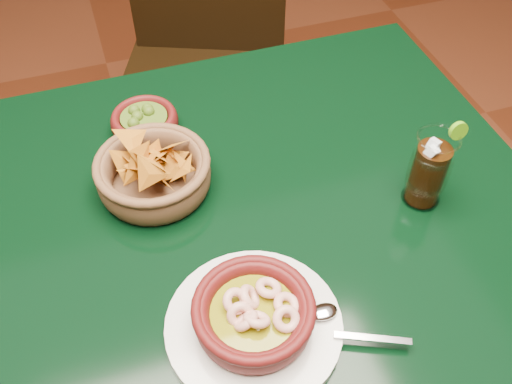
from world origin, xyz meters
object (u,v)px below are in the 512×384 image
object	(u,v)px
dining_table	(170,269)
dining_chair	(204,63)
shrimp_plate	(254,317)
cola_drink	(429,170)
chip_basket	(154,173)

from	to	relation	value
dining_table	dining_chair	world-z (taller)	dining_chair
shrimp_plate	dining_chair	bearing A→B (deg)	80.16
cola_drink	chip_basket	bearing A→B (deg)	158.45
dining_table	cola_drink	distance (m)	0.43
chip_basket	dining_chair	bearing A→B (deg)	69.79
shrimp_plate	chip_basket	size ratio (longest dim) A/B	1.40
dining_table	chip_basket	world-z (taller)	chip_basket
cola_drink	dining_table	bearing A→B (deg)	171.07
shrimp_plate	cola_drink	distance (m)	0.35
dining_table	shrimp_plate	xyz separation A→B (m)	(0.08, -0.19, 0.13)
dining_chair	shrimp_plate	world-z (taller)	dining_chair
shrimp_plate	cola_drink	xyz separation A→B (m)	(0.32, 0.13, 0.03)
shrimp_plate	chip_basket	bearing A→B (deg)	103.86
dining_table	chip_basket	xyz separation A→B (m)	(0.01, 0.09, 0.13)
dining_chair	chip_basket	world-z (taller)	dining_chair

